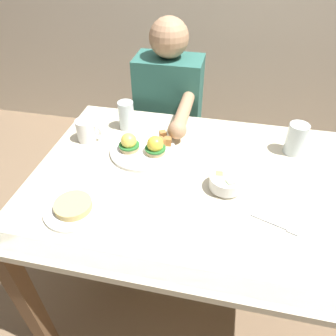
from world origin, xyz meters
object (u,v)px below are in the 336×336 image
Objects in this scene: eggs_benedict_plate at (144,147)px; fork at (278,225)px; water_glass_near at (127,117)px; water_glass_far at (295,141)px; side_plate at (74,208)px; fruit_bowl at (226,182)px; diner_person at (168,114)px; coffee_mug at (86,130)px; dining_table at (190,200)px.

fork is at bearing -28.87° from eggs_benedict_plate.
water_glass_far is (0.72, -0.04, 0.00)m from water_glass_near.
side_plate is at bearing -173.50° from fork.
side_plate is at bearing -156.36° from fruit_bowl.
diner_person is (0.13, 0.31, -0.14)m from water_glass_near.
water_glass_far reaches higher than side_plate.
coffee_mug is at bearing 171.54° from eggs_benedict_plate.
coffee_mug is 0.56× the size of side_plate.
dining_table is 9.40× the size of water_glass_near.
fork is at bearing -100.61° from water_glass_far.
coffee_mug is at bearing 162.70° from fruit_bowl.
water_glass_near reaches higher than dining_table.
diner_person is at bearing 80.22° from side_plate.
water_glass_far is at bearing 79.39° from fork.
fork is at bearing -55.78° from diner_person.
coffee_mug is at bearing -173.98° from water_glass_far.
fruit_bowl is at bearing -10.59° from dining_table.
diner_person reaches higher than eggs_benedict_plate.
water_glass_far is 0.66× the size of side_plate.
fork is 0.67m from side_plate.
fruit_bowl is at bearing 23.64° from side_plate.
eggs_benedict_plate is at bearing -53.46° from water_glass_near.
side_plate is (-0.02, -0.53, -0.04)m from water_glass_near.
eggs_benedict_plate is at bearing 68.53° from side_plate.
fruit_bowl is 1.08× the size of coffee_mug.
dining_table is at bearing -40.80° from water_glass_near.
dining_table is 0.19m from fruit_bowl.
coffee_mug is at bearing 157.40° from fork.
dining_table is 7.88× the size of fork.
coffee_mug is 0.73× the size of fork.
water_glass_near is at bearing 88.08° from side_plate.
coffee_mug is at bearing -121.20° from diner_person.
fruit_bowl is 0.60× the size of side_plate.
water_glass_near is (-0.64, 0.45, 0.05)m from fork.
fruit_bowl is at bearing -23.55° from eggs_benedict_plate.
eggs_benedict_plate is 1.77× the size of fork.
water_glass_near is at bearing -112.41° from diner_person.
eggs_benedict_plate is 0.37m from fruit_bowl.
dining_table is 0.36m from fork.
fork is at bearing -35.21° from water_glass_near.
water_glass_near is 0.53m from side_plate.
eggs_benedict_plate is at bearing -90.23° from diner_person.
water_glass_far is at bearing 33.77° from dining_table.
eggs_benedict_plate reaches higher than fork.
dining_table is 1.05× the size of diner_person.
water_glass_near is at bearing 176.95° from water_glass_far.
diner_person reaches higher than coffee_mug.
coffee_mug reaches higher than fruit_bowl.
eggs_benedict_plate is 0.59m from fork.
eggs_benedict_plate is 2.06× the size of water_glass_far.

